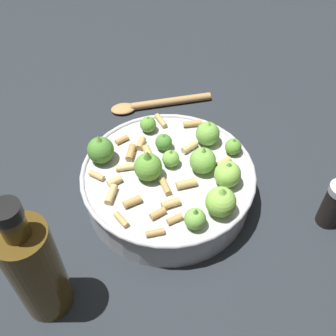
{
  "coord_description": "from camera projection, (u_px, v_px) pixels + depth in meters",
  "views": [
    {
      "loc": [
        -0.12,
        -0.42,
        0.55
      ],
      "look_at": [
        0.0,
        0.0,
        0.07
      ],
      "focal_mm": 42.93,
      "sensor_mm": 36.0,
      "label": 1
    }
  ],
  "objects": [
    {
      "name": "cooking_pan",
      "position": [
        169.0,
        181.0,
        0.67
      ],
      "size": [
        0.29,
        0.29,
        0.12
      ],
      "color": "#B7B7BC",
      "rests_on": "ground"
    },
    {
      "name": "wooden_spoon",
      "position": [
        155.0,
        104.0,
        0.86
      ],
      "size": [
        0.22,
        0.04,
        0.02
      ],
      "color": "#B2844C",
      "rests_on": "ground"
    },
    {
      "name": "pepper_shaker",
      "position": [
        334.0,
        205.0,
        0.63
      ],
      "size": [
        0.04,
        0.04,
        0.09
      ],
      "color": "black",
      "rests_on": "ground"
    },
    {
      "name": "olive_oil_bottle",
      "position": [
        35.0,
        268.0,
        0.51
      ],
      "size": [
        0.07,
        0.07,
        0.22
      ],
      "color": "#4C3814",
      "rests_on": "ground"
    },
    {
      "name": "ground_plane",
      "position": [
        168.0,
        196.0,
        0.7
      ],
      "size": [
        2.4,
        2.4,
        0.0
      ],
      "primitive_type": "plane",
      "color": "#23282D"
    }
  ]
}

